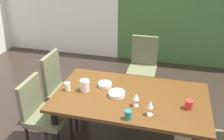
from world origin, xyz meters
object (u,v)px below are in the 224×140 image
(dining_table, at_px, (130,101))
(cup_near_window, at_px, (128,115))
(chair_head_far, at_px, (143,64))
(wine_glass_left, at_px, (150,105))
(pitcher_north, at_px, (85,85))
(serving_bowl_corner, at_px, (105,85))
(chair_left_near, at_px, (42,111))
(cup_front, at_px, (67,86))
(serving_bowl_near_shelf, at_px, (117,94))
(wine_glass_center, at_px, (136,97))
(cup_rear, at_px, (189,105))
(chair_left_far, at_px, (61,86))

(dining_table, bearing_deg, cup_near_window, -83.18)
(chair_head_far, bearing_deg, wine_glass_left, 100.16)
(chair_head_far, height_order, pitcher_north, chair_head_far)
(serving_bowl_corner, bearing_deg, chair_left_near, -148.48)
(dining_table, relative_size, chair_left_near, 1.90)
(cup_front, bearing_deg, cup_near_window, -24.39)
(serving_bowl_near_shelf, xyz_separation_m, cup_near_window, (0.21, -0.38, 0.02))
(chair_head_far, distance_m, wine_glass_left, 1.63)
(chair_left_near, xyz_separation_m, cup_front, (0.26, 0.21, 0.25))
(serving_bowl_near_shelf, height_order, cup_front, cup_front)
(serving_bowl_corner, height_order, cup_near_window, cup_near_window)
(wine_glass_center, bearing_deg, cup_near_window, -99.34)
(wine_glass_left, xyz_separation_m, serving_bowl_near_shelf, (-0.41, 0.27, -0.10))
(wine_glass_center, bearing_deg, wine_glass_left, -36.74)
(pitcher_north, bearing_deg, wine_glass_center, -14.08)
(chair_left_near, height_order, serving_bowl_corner, chair_left_near)
(serving_bowl_near_shelf, distance_m, cup_front, 0.59)
(wine_glass_left, distance_m, cup_near_window, 0.25)
(wine_glass_left, xyz_separation_m, serving_bowl_corner, (-0.60, 0.44, -0.10))
(cup_near_window, distance_m, pitcher_north, 0.72)
(cup_near_window, xyz_separation_m, cup_front, (-0.80, 0.36, 0.00))
(dining_table, distance_m, chair_left_near, 1.05)
(dining_table, distance_m, serving_bowl_corner, 0.38)
(wine_glass_left, bearing_deg, chair_left_near, 178.61)
(serving_bowl_near_shelf, height_order, pitcher_north, pitcher_north)
(serving_bowl_corner, relative_size, cup_front, 1.66)
(wine_glass_left, distance_m, cup_rear, 0.44)
(chair_head_far, relative_size, wine_glass_center, 6.35)
(wine_glass_left, height_order, serving_bowl_near_shelf, wine_glass_left)
(serving_bowl_corner, distance_m, cup_rear, 1.00)
(cup_rear, bearing_deg, dining_table, 171.58)
(pitcher_north, bearing_deg, dining_table, 2.72)
(cup_near_window, bearing_deg, chair_head_far, 92.77)
(wine_glass_center, distance_m, serving_bowl_near_shelf, 0.30)
(serving_bowl_near_shelf, bearing_deg, cup_rear, -3.89)
(cup_near_window, relative_size, pitcher_north, 0.67)
(cup_front, bearing_deg, wine_glass_center, -8.32)
(pitcher_north, bearing_deg, wine_glass_left, -19.36)
(chair_left_far, bearing_deg, cup_near_window, 56.71)
(cup_near_window, bearing_deg, dining_table, 96.82)
(wine_glass_center, bearing_deg, chair_head_far, 94.77)
(serving_bowl_corner, bearing_deg, dining_table, -20.79)
(cup_near_window, bearing_deg, cup_front, 155.61)
(wine_glass_center, xyz_separation_m, cup_front, (-0.84, 0.12, -0.06))
(chair_head_far, distance_m, chair_left_near, 1.83)
(dining_table, height_order, wine_glass_center, wine_glass_center)
(chair_left_near, height_order, serving_bowl_near_shelf, chair_left_near)
(chair_head_far, distance_m, cup_front, 1.53)
(cup_rear, distance_m, cup_front, 1.38)
(dining_table, height_order, chair_left_far, chair_left_far)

